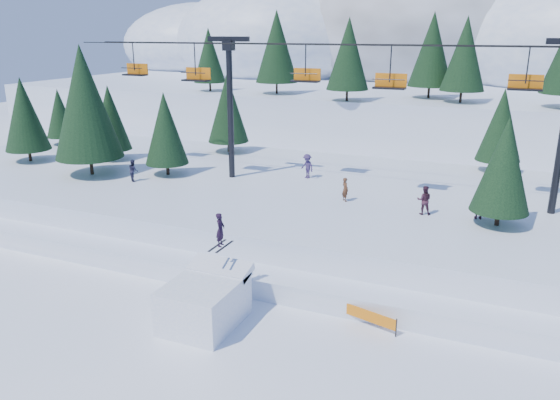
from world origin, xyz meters
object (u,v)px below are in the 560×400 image
at_px(jump_kicker, 205,300).
at_px(chairlift, 369,92).
at_px(banner_far, 525,326).
at_px(banner_near, 369,316).

distance_m(jump_kicker, chairlift, 18.24).
height_order(chairlift, banner_far, chairlift).
height_order(jump_kicker, banner_near, jump_kicker).
relative_size(banner_near, banner_far, 1.02).
height_order(banner_near, banner_far, same).
xyz_separation_m(jump_kicker, chairlift, (3.38, 15.96, 8.16)).
relative_size(chairlift, banner_far, 16.95).
bearing_deg(banner_far, jump_kicker, -161.85).
bearing_deg(jump_kicker, banner_near, 20.07).
bearing_deg(jump_kicker, banner_far, 18.15).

